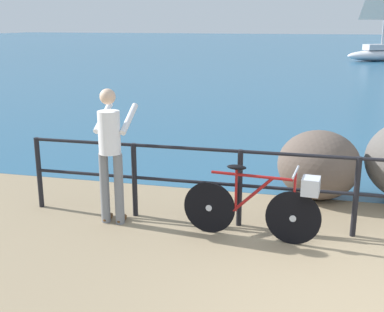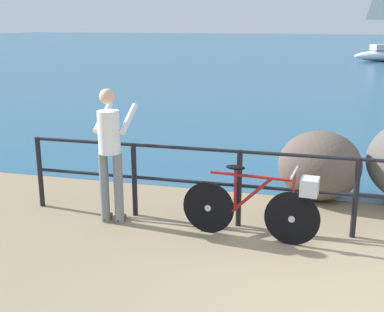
{
  "view_description": "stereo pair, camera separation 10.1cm",
  "coord_description": "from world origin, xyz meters",
  "px_view_note": "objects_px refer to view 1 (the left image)",
  "views": [
    {
      "loc": [
        -0.62,
        -4.32,
        2.6
      ],
      "look_at": [
        -2.15,
        2.07,
        0.79
      ],
      "focal_mm": 46.34,
      "sensor_mm": 36.0,
      "label": 1
    },
    {
      "loc": [
        -0.52,
        -4.29,
        2.6
      ],
      "look_at": [
        -2.15,
        2.07,
        0.79
      ],
      "focal_mm": 46.34,
      "sensor_mm": 36.0,
      "label": 2
    }
  ],
  "objects_px": {
    "person_at_railing": "(111,150)",
    "breakwater_boulder_left": "(319,165)",
    "bicycle": "(263,204)",
    "sailboat": "(378,50)"
  },
  "relations": [
    {
      "from": "bicycle",
      "to": "sailboat",
      "type": "xyz_separation_m",
      "value": [
        4.54,
        28.97,
        0.24
      ]
    },
    {
      "from": "bicycle",
      "to": "sailboat",
      "type": "height_order",
      "value": "sailboat"
    },
    {
      "from": "person_at_railing",
      "to": "breakwater_boulder_left",
      "type": "height_order",
      "value": "person_at_railing"
    },
    {
      "from": "bicycle",
      "to": "breakwater_boulder_left",
      "type": "relative_size",
      "value": 1.4
    },
    {
      "from": "bicycle",
      "to": "person_at_railing",
      "type": "distance_m",
      "value": 2.04
    },
    {
      "from": "bicycle",
      "to": "sailboat",
      "type": "bearing_deg",
      "value": 86.62
    },
    {
      "from": "bicycle",
      "to": "breakwater_boulder_left",
      "type": "xyz_separation_m",
      "value": [
        0.66,
        1.66,
        0.05
      ]
    },
    {
      "from": "bicycle",
      "to": "person_at_railing",
      "type": "bearing_deg",
      "value": -176.98
    },
    {
      "from": "bicycle",
      "to": "breakwater_boulder_left",
      "type": "height_order",
      "value": "breakwater_boulder_left"
    },
    {
      "from": "person_at_railing",
      "to": "breakwater_boulder_left",
      "type": "distance_m",
      "value": 3.1
    }
  ]
}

